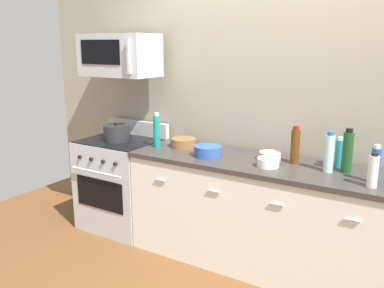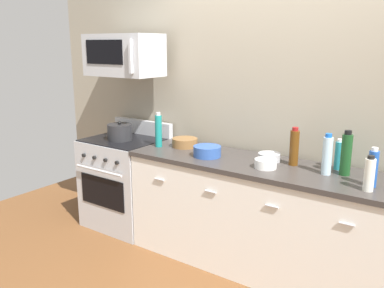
{
  "view_description": "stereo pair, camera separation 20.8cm",
  "coord_description": "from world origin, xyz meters",
  "px_view_note": "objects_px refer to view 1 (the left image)",
  "views": [
    {
      "loc": [
        1.18,
        -3.0,
        1.85
      ],
      "look_at": [
        -0.63,
        -0.05,
        1.0
      ],
      "focal_mm": 38.08,
      "sensor_mm": 36.0,
      "label": 1
    },
    {
      "loc": [
        1.35,
        -2.89,
        1.85
      ],
      "look_at": [
        -0.63,
        -0.05,
        1.0
      ],
      "focal_mm": 38.08,
      "sensor_mm": 36.0,
      "label": 2
    }
  ],
  "objects_px": {
    "bottle_vinegar_white": "(373,171)",
    "range_oven": "(122,183)",
    "bowl_white_ceramic": "(268,162)",
    "bowl_blue_mixing": "(208,151)",
    "bowl_steel_prep": "(270,156)",
    "stockpot": "(116,133)",
    "microwave": "(120,55)",
    "bottle_sparkling_teal": "(157,131)",
    "bottle_water_clear": "(329,153)",
    "bowl_wooden_salad": "(183,142)",
    "bottle_dish_soap": "(339,153)",
    "bottle_wine_green": "(347,152)",
    "bottle_wine_amber": "(295,146)",
    "bottle_soda_blue": "(375,165)"
  },
  "relations": [
    {
      "from": "bottle_sparkling_teal",
      "to": "bottle_wine_green",
      "type": "bearing_deg",
      "value": 4.25
    },
    {
      "from": "bowl_white_ceramic",
      "to": "stockpot",
      "type": "relative_size",
      "value": 0.7
    },
    {
      "from": "bottle_wine_amber",
      "to": "bottle_dish_soap",
      "type": "height_order",
      "value": "bottle_wine_amber"
    },
    {
      "from": "bottle_wine_amber",
      "to": "bottle_dish_soap",
      "type": "distance_m",
      "value": 0.34
    },
    {
      "from": "bowl_wooden_salad",
      "to": "bottle_vinegar_white",
      "type": "bearing_deg",
      "value": -9.16
    },
    {
      "from": "bottle_sparkling_teal",
      "to": "bowl_wooden_salad",
      "type": "bearing_deg",
      "value": 33.88
    },
    {
      "from": "bowl_steel_prep",
      "to": "microwave",
      "type": "bearing_deg",
      "value": -177.67
    },
    {
      "from": "bowl_wooden_salad",
      "to": "bottle_wine_amber",
      "type": "bearing_deg",
      "value": 0.74
    },
    {
      "from": "bowl_white_ceramic",
      "to": "bowl_blue_mixing",
      "type": "bearing_deg",
      "value": 177.73
    },
    {
      "from": "bottle_wine_green",
      "to": "stockpot",
      "type": "height_order",
      "value": "bottle_wine_green"
    },
    {
      "from": "bottle_vinegar_white",
      "to": "bottle_soda_blue",
      "type": "bearing_deg",
      "value": 90.45
    },
    {
      "from": "bowl_wooden_salad",
      "to": "bowl_blue_mixing",
      "type": "bearing_deg",
      "value": -24.99
    },
    {
      "from": "bowl_white_ceramic",
      "to": "range_oven",
      "type": "bearing_deg",
      "value": 176.81
    },
    {
      "from": "microwave",
      "to": "bottle_wine_green",
      "type": "xyz_separation_m",
      "value": [
        2.15,
        0.04,
        -0.67
      ]
    },
    {
      "from": "stockpot",
      "to": "range_oven",
      "type": "bearing_deg",
      "value": 90.0
    },
    {
      "from": "microwave",
      "to": "bottle_sparkling_teal",
      "type": "distance_m",
      "value": 0.84
    },
    {
      "from": "bottle_sparkling_teal",
      "to": "bowl_white_ceramic",
      "type": "height_order",
      "value": "bottle_sparkling_teal"
    },
    {
      "from": "bottle_water_clear",
      "to": "bottle_soda_blue",
      "type": "relative_size",
      "value": 1.13
    },
    {
      "from": "microwave",
      "to": "bowl_blue_mixing",
      "type": "distance_m",
      "value": 1.31
    },
    {
      "from": "bowl_blue_mixing",
      "to": "bowl_white_ceramic",
      "type": "bearing_deg",
      "value": -2.27
    },
    {
      "from": "bottle_soda_blue",
      "to": "bottle_vinegar_white",
      "type": "xyz_separation_m",
      "value": [
        0.0,
        -0.1,
        -0.02
      ]
    },
    {
      "from": "stockpot",
      "to": "bottle_water_clear",
      "type": "bearing_deg",
      "value": 2.14
    },
    {
      "from": "bottle_water_clear",
      "to": "bowl_steel_prep",
      "type": "xyz_separation_m",
      "value": [
        -0.49,
        0.08,
        -0.11
      ]
    },
    {
      "from": "bottle_vinegar_white",
      "to": "bowl_white_ceramic",
      "type": "xyz_separation_m",
      "value": [
        -0.77,
        0.08,
        -0.08
      ]
    },
    {
      "from": "bottle_water_clear",
      "to": "bowl_blue_mixing",
      "type": "bearing_deg",
      "value": -174.79
    },
    {
      "from": "range_oven",
      "to": "bottle_vinegar_white",
      "type": "xyz_separation_m",
      "value": [
        2.36,
        -0.17,
        0.56
      ]
    },
    {
      "from": "bowl_wooden_salad",
      "to": "bowl_blue_mixing",
      "type": "height_order",
      "value": "bowl_blue_mixing"
    },
    {
      "from": "bottle_vinegar_white",
      "to": "range_oven",
      "type": "bearing_deg",
      "value": 175.85
    },
    {
      "from": "bottle_wine_amber",
      "to": "stockpot",
      "type": "relative_size",
      "value": 1.24
    },
    {
      "from": "bottle_water_clear",
      "to": "bottle_dish_soap",
      "type": "bearing_deg",
      "value": 77.42
    },
    {
      "from": "bottle_sparkling_teal",
      "to": "bottle_dish_soap",
      "type": "bearing_deg",
      "value": 8.54
    },
    {
      "from": "bottle_vinegar_white",
      "to": "bottle_dish_soap",
      "type": "bearing_deg",
      "value": 128.46
    },
    {
      "from": "bottle_soda_blue",
      "to": "bowl_blue_mixing",
      "type": "distance_m",
      "value": 1.32
    },
    {
      "from": "bottle_wine_green",
      "to": "bowl_white_ceramic",
      "type": "bearing_deg",
      "value": -162.37
    },
    {
      "from": "microwave",
      "to": "stockpot",
      "type": "xyz_separation_m",
      "value": [
        -0.0,
        -0.1,
        -0.75
      ]
    },
    {
      "from": "bottle_wine_amber",
      "to": "bowl_steel_prep",
      "type": "height_order",
      "value": "bottle_wine_amber"
    },
    {
      "from": "bottle_wine_amber",
      "to": "bowl_steel_prep",
      "type": "relative_size",
      "value": 1.68
    },
    {
      "from": "bottle_soda_blue",
      "to": "bottle_water_clear",
      "type": "bearing_deg",
      "value": 164.5
    },
    {
      "from": "bottle_wine_amber",
      "to": "bowl_wooden_salad",
      "type": "bearing_deg",
      "value": -179.26
    },
    {
      "from": "bottle_water_clear",
      "to": "bowl_steel_prep",
      "type": "relative_size",
      "value": 1.69
    },
    {
      "from": "bottle_wine_green",
      "to": "bottle_dish_soap",
      "type": "bearing_deg",
      "value": 124.32
    },
    {
      "from": "bowl_steel_prep",
      "to": "stockpot",
      "type": "relative_size",
      "value": 0.74
    },
    {
      "from": "bottle_soda_blue",
      "to": "microwave",
      "type": "bearing_deg",
      "value": 177.22
    },
    {
      "from": "bottle_wine_amber",
      "to": "stockpot",
      "type": "xyz_separation_m",
      "value": [
        -1.74,
        -0.17,
        -0.06
      ]
    },
    {
      "from": "bottle_sparkling_teal",
      "to": "bottle_dish_soap",
      "type": "distance_m",
      "value": 1.6
    },
    {
      "from": "range_oven",
      "to": "bowl_wooden_salad",
      "type": "bearing_deg",
      "value": 8.11
    },
    {
      "from": "bottle_wine_green",
      "to": "bowl_wooden_salad",
      "type": "xyz_separation_m",
      "value": [
        -1.46,
        0.01,
        -0.11
      ]
    },
    {
      "from": "bottle_dish_soap",
      "to": "bottle_wine_amber",
      "type": "bearing_deg",
      "value": -164.91
    },
    {
      "from": "range_oven",
      "to": "bottle_sparkling_teal",
      "type": "xyz_separation_m",
      "value": [
        0.49,
        -0.04,
        0.61
      ]
    },
    {
      "from": "stockpot",
      "to": "bottle_vinegar_white",
      "type": "bearing_deg",
      "value": -2.86
    }
  ]
}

